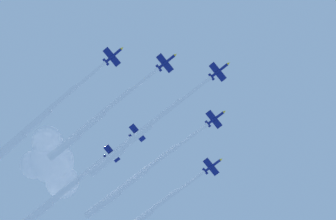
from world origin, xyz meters
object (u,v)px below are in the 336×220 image
object	(u,v)px
jet_lead	(133,139)
jet_starboard_outer	(36,214)
jet_starboard_mid	(34,124)
jet_starboard_inner	(89,125)
jet_port_inner	(130,183)
jet_port_outer	(61,194)

from	to	relation	value
jet_lead	jet_starboard_outer	world-z (taller)	jet_starboard_outer
jet_starboard_mid	jet_starboard_inner	bearing A→B (deg)	105.72
jet_lead	jet_port_inner	xyz separation A→B (m)	(-20.78, -7.26, 2.33)
jet_lead	jet_starboard_outer	xyz separation A→B (m)	(-25.79, -51.74, 1.83)
jet_lead	jet_starboard_outer	size ratio (longest dim) A/B	0.99
jet_starboard_inner	jet_starboard_outer	size ratio (longest dim) A/B	0.93
jet_port_inner	jet_starboard_mid	distance (m)	48.48
jet_port_inner	jet_starboard_outer	bearing A→B (deg)	-96.42
jet_starboard_inner	jet_port_inner	bearing A→B (deg)	162.01
jet_lead	jet_starboard_mid	xyz separation A→B (m)	(15.76, -39.09, 0.96)
jet_lead	jet_port_outer	size ratio (longest dim) A/B	1.01
jet_lead	jet_port_outer	bearing A→B (deg)	-116.54
jet_starboard_mid	jet_port_outer	xyz separation A→B (m)	(-34.89, 0.77, 1.70)
jet_lead	jet_starboard_mid	world-z (taller)	jet_starboard_mid
jet_lead	jet_port_outer	world-z (taller)	jet_port_outer
jet_port_outer	jet_lead	bearing A→B (deg)	63.46
jet_port_inner	jet_lead	bearing A→B (deg)	19.25
jet_port_inner	jet_starboard_mid	size ratio (longest dim) A/B	1.06
jet_port_inner	jet_starboard_mid	xyz separation A→B (m)	(36.54, -31.83, -1.37)
jet_lead	jet_starboard_outer	bearing A→B (deg)	-116.49
jet_lead	jet_starboard_inner	bearing A→B (deg)	-60.78
jet_port_outer	jet_starboard_inner	bearing A→B (deg)	36.43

